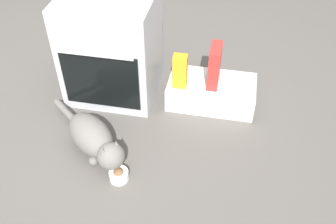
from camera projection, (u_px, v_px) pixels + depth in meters
ground at (105, 135)px, 2.45m from camera, size 8.00×8.00×0.00m
oven at (111, 47)px, 2.55m from camera, size 0.59×0.55×0.72m
pantry_cabinet at (211, 92)px, 2.63m from camera, size 0.58×0.32×0.17m
food_bowl at (119, 175)px, 2.17m from camera, size 0.11×0.11×0.08m
cat at (94, 138)px, 2.26m from camera, size 0.62×0.55×0.23m
soda_can at (180, 69)px, 2.58m from camera, size 0.07×0.07×0.12m
cereal_box at (215, 66)px, 2.48m from camera, size 0.07×0.18×0.28m
juice_carton at (180, 71)px, 2.47m from camera, size 0.09×0.06×0.24m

